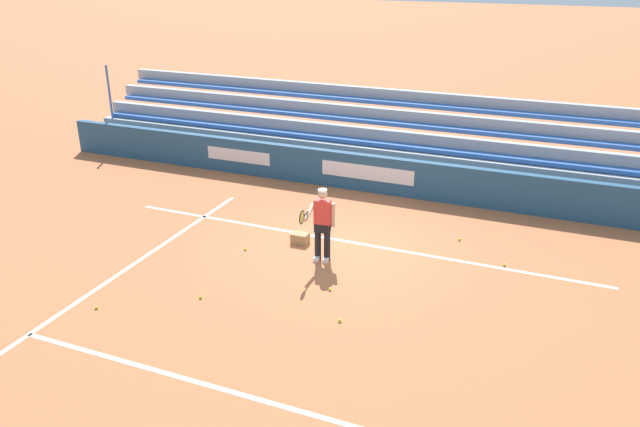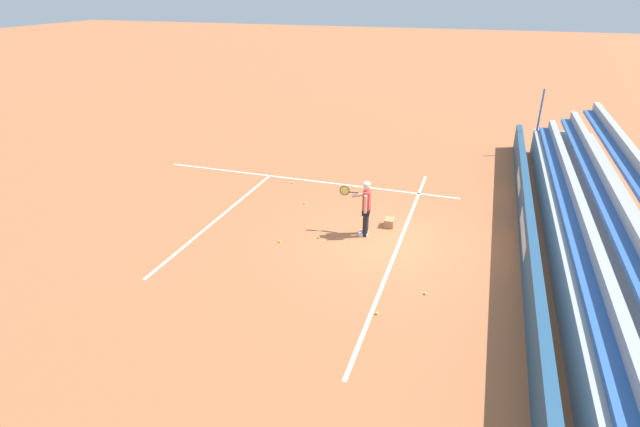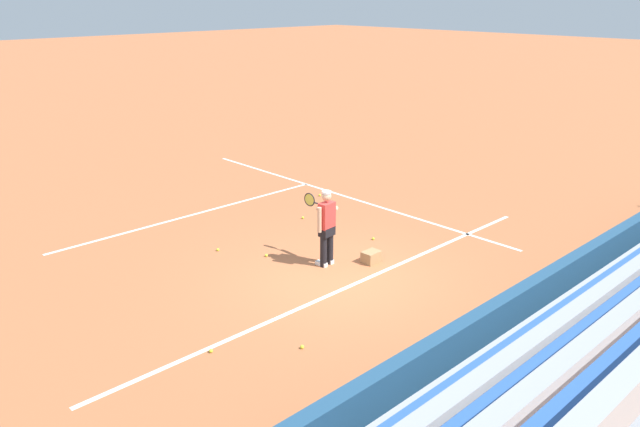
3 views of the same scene
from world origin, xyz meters
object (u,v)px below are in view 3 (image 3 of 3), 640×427
at_px(tennis_ball_near_player, 320,195).
at_px(tennis_ball_far_right, 211,351).
at_px(tennis_ball_toward_net, 373,239).
at_px(tennis_ball_far_left, 266,255).
at_px(tennis_ball_by_box, 302,347).
at_px(tennis_ball_midcourt, 303,218).
at_px(ball_box_cardboard, 371,257).
at_px(tennis_player, 326,227).
at_px(tennis_ball_stray_back, 218,250).

distance_m(tennis_ball_near_player, tennis_ball_far_right, 8.76).
relative_size(tennis_ball_toward_net, tennis_ball_far_right, 1.00).
distance_m(tennis_ball_far_left, tennis_ball_by_box, 4.03).
xyz_separation_m(tennis_ball_midcourt, tennis_ball_far_left, (-2.32, -1.31, 0.00)).
height_order(ball_box_cardboard, tennis_ball_toward_net, ball_box_cardboard).
relative_size(tennis_player, ball_box_cardboard, 4.29).
xyz_separation_m(tennis_ball_far_left, tennis_ball_stray_back, (-0.61, 1.04, 0.00)).
xyz_separation_m(tennis_ball_far_left, tennis_ball_toward_net, (2.55, -1.00, 0.00)).
height_order(tennis_player, tennis_ball_far_right, tennis_player).
xyz_separation_m(tennis_ball_by_box, tennis_ball_toward_net, (4.58, 2.48, 0.00)).
bearing_deg(tennis_ball_toward_net, tennis_ball_stray_back, 147.10).
bearing_deg(tennis_ball_stray_back, tennis_ball_midcourt, 5.19).
height_order(tennis_player, tennis_ball_near_player, tennis_player).
relative_size(ball_box_cardboard, tennis_ball_far_left, 6.06).
relative_size(tennis_ball_stray_back, tennis_ball_near_player, 1.00).
xyz_separation_m(ball_box_cardboard, tennis_ball_far_left, (-1.51, 1.86, -0.10)).
bearing_deg(ball_box_cardboard, tennis_ball_midcourt, 75.76).
distance_m(ball_box_cardboard, tennis_ball_toward_net, 1.35).
height_order(tennis_ball_far_left, tennis_ball_near_player, same).
bearing_deg(tennis_player, ball_box_cardboard, -36.90).
distance_m(tennis_ball_stray_back, tennis_ball_toward_net, 3.77).
bearing_deg(tennis_ball_far_right, tennis_ball_toward_net, 14.65).
distance_m(ball_box_cardboard, tennis_ball_near_player, 4.97).
bearing_deg(tennis_ball_toward_net, tennis_ball_near_player, 67.01).
xyz_separation_m(tennis_ball_toward_net, tennis_ball_far_right, (-5.77, -1.51, 0.00)).
xyz_separation_m(tennis_ball_midcourt, tennis_ball_far_right, (-5.54, -3.82, 0.00)).
relative_size(tennis_ball_midcourt, tennis_ball_by_box, 1.00).
bearing_deg(tennis_ball_toward_net, tennis_ball_by_box, -151.60).
height_order(tennis_ball_far_left, tennis_ball_far_right, same).
xyz_separation_m(tennis_ball_near_player, tennis_ball_far_right, (-7.23, -4.94, 0.00)).
relative_size(tennis_player, tennis_ball_far_left, 25.98).
height_order(tennis_ball_stray_back, tennis_ball_far_right, same).
relative_size(tennis_ball_midcourt, tennis_ball_far_right, 1.00).
bearing_deg(tennis_ball_near_player, tennis_ball_midcourt, -146.42).
height_order(ball_box_cardboard, tennis_ball_far_left, ball_box_cardboard).
height_order(tennis_ball_by_box, tennis_ball_toward_net, same).
distance_m(tennis_ball_midcourt, tennis_ball_far_left, 2.66).
bearing_deg(tennis_ball_by_box, tennis_ball_near_player, 44.39).
height_order(tennis_player, tennis_ball_toward_net, tennis_player).
bearing_deg(tennis_ball_midcourt, tennis_player, -122.37).
bearing_deg(tennis_ball_stray_back, tennis_player, -60.36).
relative_size(ball_box_cardboard, tennis_ball_toward_net, 6.06).
xyz_separation_m(tennis_ball_far_left, tennis_ball_by_box, (-2.03, -3.48, 0.00)).
bearing_deg(tennis_ball_far_left, tennis_ball_midcourt, 29.50).
relative_size(tennis_ball_midcourt, tennis_ball_far_left, 1.00).
bearing_deg(tennis_ball_far_right, tennis_ball_midcourt, 34.59).
height_order(tennis_ball_by_box, tennis_ball_near_player, same).
height_order(tennis_ball_stray_back, tennis_ball_near_player, same).
height_order(tennis_ball_near_player, tennis_ball_toward_net, same).
distance_m(tennis_ball_far_left, tennis_ball_stray_back, 1.21).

